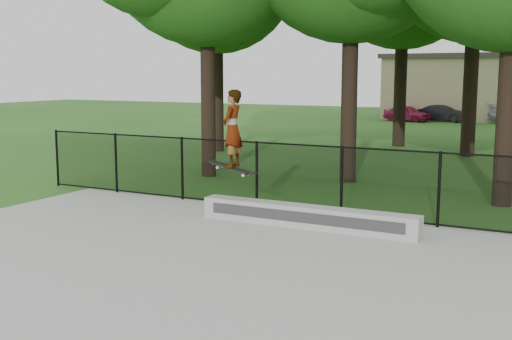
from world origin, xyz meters
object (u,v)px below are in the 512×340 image
object	(u,v)px
car_b	(444,113)
grind_ledge	(306,217)
skater_airborne	(232,130)
car_a	(407,113)

from	to	relation	value
car_b	grind_ledge	bearing A→B (deg)	-158.64
grind_ledge	skater_airborne	world-z (taller)	skater_airborne
car_a	car_b	distance (m)	2.34
grind_ledge	car_a	xyz separation A→B (m)	(-5.67, 29.39, 0.24)
car_a	skater_airborne	bearing A→B (deg)	-155.05
car_b	skater_airborne	size ratio (longest dim) A/B	1.67
car_a	skater_airborne	world-z (taller)	skater_airborne
car_b	skater_airborne	bearing A→B (deg)	-161.65
skater_airborne	car_b	bearing A→B (deg)	93.63
grind_ledge	skater_airborne	bearing A→B (deg)	-176.54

